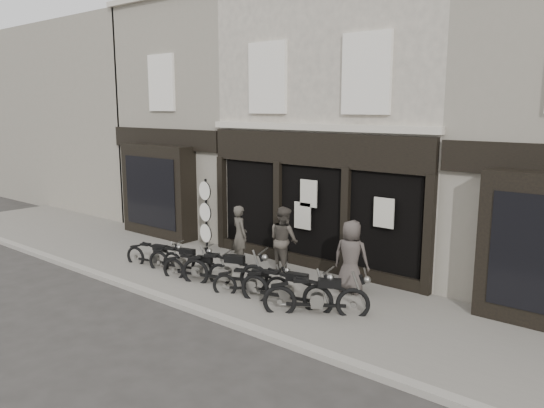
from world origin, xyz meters
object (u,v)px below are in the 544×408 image
Objects in this scene: man_centre at (284,240)px; advert_sign_post at (206,218)px; motorcycle_0 at (154,258)px; man_right at (351,257)px; motorcycle_1 at (181,263)px; motorcycle_5 at (287,292)px; man_left at (240,235)px; motorcycle_6 at (317,300)px; motorcycle_3 at (225,273)px; motorcycle_2 at (197,270)px; motorcycle_4 at (252,285)px.

man_centre is 0.77× the size of advert_sign_post.
advert_sign_post is at bearing 80.56° from motorcycle_0.
man_right reaches higher than motorcycle_0.
motorcycle_1 is 0.87× the size of motorcycle_5.
man_right reaches higher than motorcycle_1.
motorcycle_6 is at bearing 179.32° from man_left.
man_left reaches higher than motorcycle_6.
motorcycle_3 is at bearing 91.82° from man_centre.
man_left is at bearing -10.77° from man_right.
motorcycle_2 is at bearing 168.32° from motorcycle_5.
man_left is (-3.01, 1.66, 0.54)m from motorcycle_5.
man_centre is (1.43, 0.21, 0.06)m from man_left.
motorcycle_2 is at bearing 168.14° from motorcycle_3.
motorcycle_5 reaches higher than motorcycle_4.
advert_sign_post is at bearing 120.78° from motorcycle_4.
motorcycle_5 is at bearing 173.56° from man_left.
man_right is at bearing 12.40° from motorcycle_4.
man_left is (-1.92, 1.64, 0.62)m from motorcycle_4.
motorcycle_5 is 3.48m from man_left.
motorcycle_6 is 4.22m from man_left.
motorcycle_6 is at bearing -10.83° from advert_sign_post.
advert_sign_post is (-5.56, 0.45, 0.14)m from man_right.
motorcycle_2 is 0.79× the size of advert_sign_post.
motorcycle_4 is at bearing -12.03° from motorcycle_0.
motorcycle_0 is at bearing 6.51° from man_right.
motorcycle_3 reaches higher than motorcycle_4.
motorcycle_1 is 0.84m from motorcycle_2.
man_right reaches higher than man_left.
man_right is (3.68, -0.00, 0.04)m from man_left.
motorcycle_3 is at bearing 145.30° from motorcycle_6.
advert_sign_post is (-3.80, 2.08, 0.80)m from motorcycle_4.
motorcycle_4 is (0.95, -0.06, -0.09)m from motorcycle_3.
man_centre is at bearing -16.20° from man_right.
man_left is at bearing 31.09° from motorcycle_0.
motorcycle_1 is 2.90m from man_centre.
motorcycle_3 is (2.72, 0.11, 0.08)m from motorcycle_0.
motorcycle_0 is at bearing 158.96° from motorcycle_2.
motorcycle_2 is 1.10× the size of man_left.
motorcycle_2 is at bearing 14.89° from man_right.
man_right is 0.75× the size of advert_sign_post.
man_right is (3.60, 1.72, 0.65)m from motorcycle_2.
motorcycle_5 is 0.83m from motorcycle_6.
motorcycle_6 is 1.75m from man_right.
motorcycle_1 reaches higher than motorcycle_0.
advert_sign_post is at bearing 123.28° from motorcycle_3.
motorcycle_2 is 3.77m from motorcycle_6.
motorcycle_4 is at bearing 121.15° from man_centre.
advert_sign_post is at bearing -15.35° from man_right.
motorcycle_6 is (1.92, -0.01, 0.08)m from motorcycle_4.
motorcycle_3 is at bearing -26.24° from advert_sign_post.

